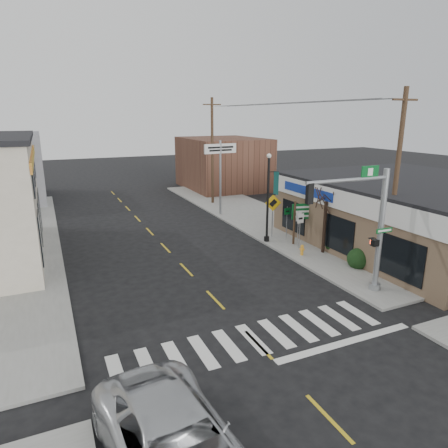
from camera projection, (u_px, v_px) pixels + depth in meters
name	position (u px, v px, depth m)	size (l,w,h in m)	color
ground	(258.00, 345.00, 14.52)	(140.00, 140.00, 0.00)	black
sidewalk_right	(279.00, 227.00, 29.50)	(6.00, 38.00, 0.13)	gray
sidewalk_left	(5.00, 263.00, 22.36)	(6.00, 38.00, 0.13)	gray
center_line	(186.00, 269.00, 21.55)	(0.12, 56.00, 0.01)	gold
crosswalk	(253.00, 339.00, 14.87)	(11.00, 2.20, 0.01)	silver
thrift_store	(415.00, 215.00, 25.01)	(12.00, 14.00, 4.00)	brown
bldg_distant_right	(223.00, 163.00, 44.91)	(8.00, 10.00, 5.60)	brown
traffic_signal_pole	(370.00, 219.00, 17.64)	(4.63, 0.37, 5.86)	#92969A
guide_sign	(303.00, 216.00, 25.17)	(1.59, 0.13, 2.78)	#483321
fire_hydrant	(302.00, 249.00, 23.31)	(0.20, 0.20, 0.64)	orange
ped_crossing_sign	(273.00, 208.00, 26.42)	(1.12, 0.08, 2.89)	gray
lamp_post	(269.00, 191.00, 25.15)	(0.73, 0.58, 5.65)	black
dance_center_sign	(220.00, 158.00, 31.82)	(2.82, 0.18, 6.00)	gray
bare_tree	(327.00, 192.00, 22.93)	(2.32, 2.32, 4.65)	black
shrub_front	(358.00, 259.00, 21.50)	(1.18, 1.18, 0.89)	#1F391A
shrub_back	(335.00, 244.00, 23.95)	(1.20, 1.20, 0.90)	black
utility_pole_near	(396.00, 182.00, 19.75)	(1.61, 0.24, 9.24)	#45321C
utility_pole_far	(212.00, 150.00, 36.13)	(1.64, 0.25, 9.44)	#3B241B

